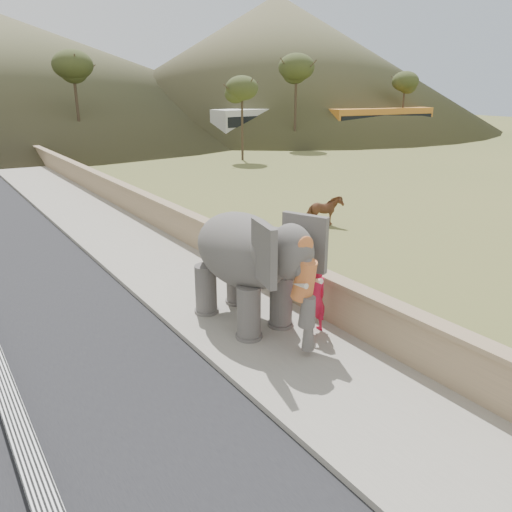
# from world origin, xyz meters

# --- Properties ---
(ground) EXTENTS (160.00, 160.00, 0.00)m
(ground) POSITION_xyz_m (0.00, 0.00, 0.00)
(ground) COLOR olive
(ground) RESTS_ON ground
(walkway) EXTENTS (3.00, 120.00, 0.15)m
(walkway) POSITION_xyz_m (0.00, 10.00, 0.07)
(walkway) COLOR #9E9687
(walkway) RESTS_ON ground
(parapet) EXTENTS (0.30, 120.00, 1.10)m
(parapet) POSITION_xyz_m (1.65, 10.00, 0.55)
(parapet) COLOR tan
(parapet) RESTS_ON ground
(cow) EXTENTS (1.53, 0.96, 1.19)m
(cow) POSITION_xyz_m (7.15, 9.85, 0.60)
(cow) COLOR brown
(cow) RESTS_ON ground
(distant_car) EXTENTS (4.49, 2.56, 1.44)m
(distant_car) POSITION_xyz_m (19.36, 35.46, 0.72)
(distant_car) COLOR silver
(distant_car) RESTS_ON ground
(bus_white) EXTENTS (11.12, 3.10, 3.10)m
(bus_white) POSITION_xyz_m (22.71, 35.58, 1.55)
(bus_white) COLOR silver
(bus_white) RESTS_ON ground
(bus_orange) EXTENTS (11.25, 4.17, 3.10)m
(bus_orange) POSITION_xyz_m (32.09, 30.06, 1.55)
(bus_orange) COLOR orange
(bus_orange) RESTS_ON ground
(hill_right) EXTENTS (56.00, 56.00, 16.00)m
(hill_right) POSITION_xyz_m (36.00, 52.00, 8.00)
(hill_right) COLOR brown
(hill_right) RESTS_ON ground
(elephant_and_man) EXTENTS (2.27, 3.72, 2.60)m
(elephant_and_man) POSITION_xyz_m (0.02, 4.56, 1.44)
(elephant_and_man) COLOR #65605B
(elephant_and_man) RESTS_ON ground
(trees) EXTENTS (47.45, 43.60, 8.95)m
(trees) POSITION_xyz_m (1.59, 26.68, 3.85)
(trees) COLOR #473828
(trees) RESTS_ON ground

